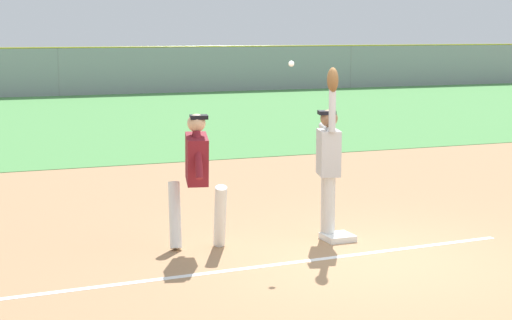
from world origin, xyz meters
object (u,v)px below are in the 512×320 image
baseball (291,64)px  parked_car_blue (101,74)px  fielder (329,155)px  first_base (338,237)px  parked_car_white (231,72)px  runner (197,171)px

baseball → parked_car_blue: 30.07m
fielder → parked_car_blue: (2.52, 29.76, -0.45)m
first_base → parked_car_white: parked_car_white is taller
fielder → baseball: size_ratio=30.81×
baseball → parked_car_blue: baseball is taller
baseball → parked_car_white: bearing=72.0°
runner → baseball: bearing=2.1°
runner → parked_car_blue: runner is taller
first_base → fielder: size_ratio=0.17×
fielder → runner: size_ratio=1.33×
first_base → parked_car_blue: 30.03m
parked_car_white → runner: bearing=-116.5°
fielder → baseball: 1.35m
first_base → baseball: 2.38m
first_base → parked_car_blue: bearing=85.3°
first_base → parked_car_blue: size_ratio=0.08×
first_base → parked_car_white: 30.50m
baseball → runner: bearing=169.8°
runner → parked_car_blue: (4.30, 29.65, -0.32)m
fielder → first_base: bearing=127.0°
parked_car_blue → parked_car_white: same height
parked_car_blue → baseball: bearing=-100.7°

